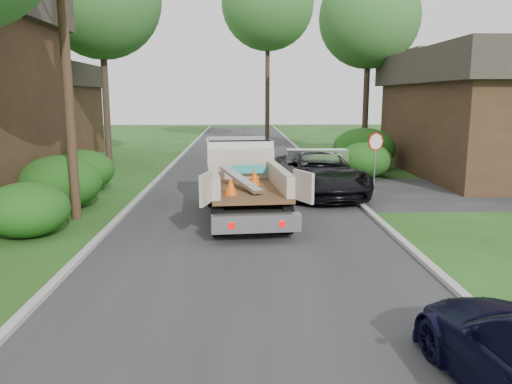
{
  "coord_description": "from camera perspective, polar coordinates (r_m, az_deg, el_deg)",
  "views": [
    {
      "loc": [
        -0.23,
        -10.78,
        3.86
      ],
      "look_at": [
        0.22,
        3.12,
        1.2
      ],
      "focal_mm": 35.0,
      "sensor_mm": 36.0,
      "label": 1
    }
  ],
  "objects": [
    {
      "name": "utility_pole",
      "position": [
        16.67,
        -20.91,
        14.66
      ],
      "size": [
        2.42,
        1.25,
        10.0
      ],
      "color": "#382619",
      "rests_on": "ground"
    },
    {
      "name": "curb_left",
      "position": [
        21.48,
        -12.19,
        0.39
      ],
      "size": [
        0.2,
        90.0,
        0.12
      ],
      "primitive_type": "cube",
      "color": "#9E9E99",
      "rests_on": "ground"
    },
    {
      "name": "stop_sign",
      "position": [
        20.62,
        13.48,
        4.73
      ],
      "size": [
        0.71,
        0.32,
        2.48
      ],
      "color": "slate",
      "rests_on": "ground"
    },
    {
      "name": "black_pickup",
      "position": [
        20.11,
        7.12,
        2.18
      ],
      "size": [
        3.62,
        6.54,
        1.73
      ],
      "primitive_type": "imported",
      "rotation": [
        0.0,
        0.0,
        0.12
      ],
      "color": "black",
      "rests_on": "ground"
    },
    {
      "name": "hedge_right_a",
      "position": [
        24.72,
        12.31,
        3.58
      ],
      "size": [
        2.6,
        2.6,
        1.7
      ],
      "primitive_type": "ellipsoid",
      "color": "#1E4510",
      "rests_on": "ground"
    },
    {
      "name": "road",
      "position": [
        21.14,
        -1.19,
        0.31
      ],
      "size": [
        8.0,
        90.0,
        0.02
      ],
      "primitive_type": "cube",
      "color": "#28282B",
      "rests_on": "ground"
    },
    {
      "name": "house_right",
      "position": [
        28.1,
        26.54,
        8.27
      ],
      "size": [
        9.72,
        12.96,
        6.2
      ],
      "rotation": [
        0.0,
        0.0,
        1.57
      ],
      "color": "#392617",
      "rests_on": "ground"
    },
    {
      "name": "hedge_left_a",
      "position": [
        15.33,
        -24.72,
        -1.83
      ],
      "size": [
        2.34,
        2.34,
        1.53
      ],
      "primitive_type": "ellipsoid",
      "color": "#1E4510",
      "rests_on": "ground"
    },
    {
      "name": "house_left_far",
      "position": [
        35.38,
        -24.16,
        8.58
      ],
      "size": [
        7.56,
        7.56,
        6.0
      ],
      "color": "#392617",
      "rests_on": "ground"
    },
    {
      "name": "hedge_right_b",
      "position": [
        27.75,
        12.25,
        4.88
      ],
      "size": [
        3.38,
        3.38,
        2.21
      ],
      "primitive_type": "ellipsoid",
      "color": "#1E4510",
      "rests_on": "ground"
    },
    {
      "name": "tree_right_far",
      "position": [
        32.07,
        12.82,
        18.85
      ],
      "size": [
        6.0,
        6.0,
        11.5
      ],
      "color": "#2D2119",
      "rests_on": "ground"
    },
    {
      "name": "hedge_left_b",
      "position": [
        18.62,
        -21.5,
        1.02
      ],
      "size": [
        2.86,
        2.86,
        1.87
      ],
      "primitive_type": "ellipsoid",
      "color": "#1E4510",
      "rests_on": "ground"
    },
    {
      "name": "hedge_left_c",
      "position": [
        22.0,
        -19.22,
        2.36
      ],
      "size": [
        2.6,
        2.6,
        1.7
      ],
      "primitive_type": "ellipsoid",
      "color": "#1E4510",
      "rests_on": "ground"
    },
    {
      "name": "curb_right",
      "position": [
        21.57,
        9.77,
        0.52
      ],
      "size": [
        0.2,
        90.0,
        0.12
      ],
      "primitive_type": "cube",
      "color": "#9E9E99",
      "rests_on": "ground"
    },
    {
      "name": "flatbed_truck",
      "position": [
        16.94,
        -1.67,
        2.15
      ],
      "size": [
        3.21,
        6.56,
        2.41
      ],
      "rotation": [
        0.0,
        0.0,
        0.09
      ],
      "color": "black",
      "rests_on": "ground"
    },
    {
      "name": "ground",
      "position": [
        11.45,
        -0.59,
        -8.87
      ],
      "size": [
        120.0,
        120.0,
        0.0
      ],
      "primitive_type": "plane",
      "color": "#234112",
      "rests_on": "ground"
    },
    {
      "name": "tree_center_far",
      "position": [
        41.46,
        1.35,
        20.71
      ],
      "size": [
        7.2,
        7.2,
        14.6
      ],
      "color": "#2D2119",
      "rests_on": "ground"
    }
  ]
}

